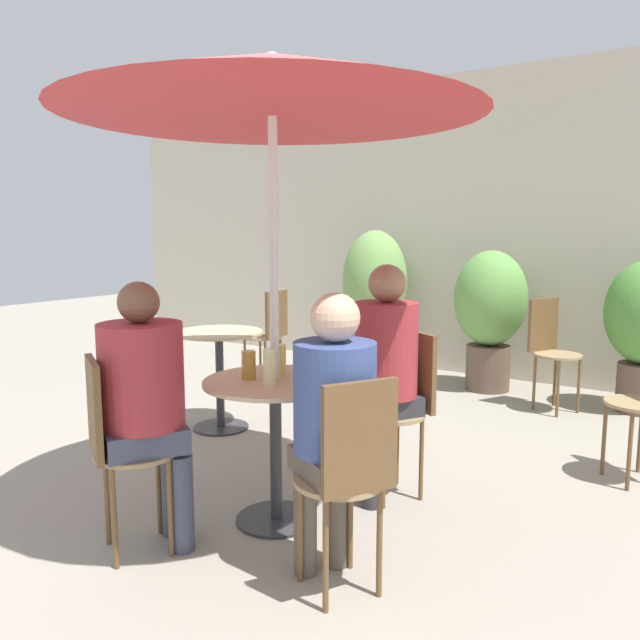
{
  "coord_description": "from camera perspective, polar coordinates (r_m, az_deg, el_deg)",
  "views": [
    {
      "loc": [
        1.86,
        -2.14,
        1.46
      ],
      "look_at": [
        0.02,
        0.63,
        0.98
      ],
      "focal_mm": 35.0,
      "sensor_mm": 36.0,
      "label": 1
    }
  ],
  "objects": [
    {
      "name": "bistro_chair_1",
      "position": [
        2.48,
        2.71,
        -13.29
      ],
      "size": [
        0.42,
        0.41,
        0.91
      ],
      "rotation": [
        0.0,
        0.0,
        -2.1
      ],
      "color": "#997F56",
      "rests_on": "ground_plane"
    },
    {
      "name": "beer_glass_1",
      "position": [
        3.2,
        -3.77,
        -3.61
      ],
      "size": [
        0.07,
        0.07,
        0.15
      ],
      "color": "#DBC65B",
      "rests_on": "cafe_table_near"
    },
    {
      "name": "cafe_table_near",
      "position": [
        3.14,
        -4.09,
        -8.82
      ],
      "size": [
        0.71,
        0.71,
        0.73
      ],
      "color": "#2D2D33",
      "rests_on": "ground_plane"
    },
    {
      "name": "potted_plant_1",
      "position": [
        5.88,
        15.29,
        0.99
      ],
      "size": [
        0.65,
        0.65,
        1.29
      ],
      "color": "brown",
      "rests_on": "ground_plane"
    },
    {
      "name": "potted_plant_0",
      "position": [
        6.42,
        5.02,
        2.72
      ],
      "size": [
        0.66,
        0.66,
        1.47
      ],
      "color": "#47423D",
      "rests_on": "ground_plane"
    },
    {
      "name": "seated_person_2",
      "position": [
        3.36,
        5.85,
        -3.81
      ],
      "size": [
        0.41,
        0.42,
        1.29
      ],
      "rotation": [
        0.0,
        0.0,
        -0.53
      ],
      "color": "#2D2D33",
      "rests_on": "ground_plane"
    },
    {
      "name": "ground_plane",
      "position": [
        3.19,
        -7.04,
        -19.11
      ],
      "size": [
        20.0,
        20.0,
        0.0
      ],
      "primitive_type": "plane",
      "color": "gray"
    },
    {
      "name": "bistro_chair_0",
      "position": [
        2.95,
        -18.24,
        -10.14
      ],
      "size": [
        0.41,
        0.42,
        0.91
      ],
      "rotation": [
        0.0,
        0.0,
        -3.67
      ],
      "color": "#997F56",
      "rests_on": "ground_plane"
    },
    {
      "name": "seated_person_0",
      "position": [
        2.92,
        -15.61,
        -6.5
      ],
      "size": [
        0.45,
        0.47,
        1.24
      ],
      "rotation": [
        0.0,
        0.0,
        2.61
      ],
      "color": "#42475B",
      "rests_on": "ground_plane"
    },
    {
      "name": "bistro_chair_5",
      "position": [
        5.42,
        20.28,
        -1.97
      ],
      "size": [
        0.42,
        0.41,
        0.91
      ],
      "rotation": [
        0.0,
        0.0,
        1.08
      ],
      "color": "#997F56",
      "rests_on": "ground_plane"
    },
    {
      "name": "beer_glass_3",
      "position": [
        2.94,
        -4.65,
        -4.37
      ],
      "size": [
        0.06,
        0.06,
        0.18
      ],
      "color": "beige",
      "rests_on": "cafe_table_near"
    },
    {
      "name": "umbrella",
      "position": [
        3.07,
        -4.41,
        20.59
      ],
      "size": [
        1.99,
        1.99,
        2.27
      ],
      "color": "silver",
      "rests_on": "ground_plane"
    },
    {
      "name": "cafe_table_far",
      "position": [
        4.65,
        -9.18,
        -3.62
      ],
      "size": [
        0.64,
        0.64,
        0.73
      ],
      "color": "#2D2D33",
      "rests_on": "ground_plane"
    },
    {
      "name": "bistro_chair_2",
      "position": [
        3.48,
        7.77,
        -7.0
      ],
      "size": [
        0.41,
        0.42,
        0.91
      ],
      "rotation": [
        0.0,
        0.0,
        -0.53
      ],
      "color": "#997F56",
      "rests_on": "ground_plane"
    },
    {
      "name": "beer_glass_2",
      "position": [
        3.1,
        -6.54,
        -4.11
      ],
      "size": [
        0.07,
        0.07,
        0.14
      ],
      "color": "#B28433",
      "rests_on": "cafe_table_near"
    },
    {
      "name": "beer_glass_0",
      "position": [
        3.03,
        -1.79,
        -4.13
      ],
      "size": [
        0.06,
        0.06,
        0.17
      ],
      "color": "beige",
      "rests_on": "cafe_table_near"
    },
    {
      "name": "seated_person_1",
      "position": [
        2.54,
        1.2,
        -8.48
      ],
      "size": [
        0.42,
        0.4,
        1.22
      ],
      "rotation": [
        0.0,
        0.0,
        4.18
      ],
      "color": "brown",
      "rests_on": "ground_plane"
    },
    {
      "name": "bistro_chair_3",
      "position": [
        5.84,
        -4.62,
        -0.78
      ],
      "size": [
        0.37,
        0.37,
        0.91
      ],
      "rotation": [
        0.0,
        0.0,
        4.74
      ],
      "color": "#997F56",
      "rests_on": "ground_plane"
    },
    {
      "name": "storefront_wall",
      "position": [
        6.39,
        16.78,
        8.19
      ],
      "size": [
        10.0,
        0.06,
        3.0
      ],
      "color": "beige",
      "rests_on": "ground_plane"
    }
  ]
}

